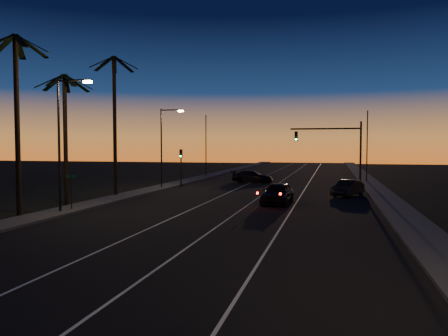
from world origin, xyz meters
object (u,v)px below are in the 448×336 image
(signal_mast, at_px, (336,144))
(right_car, at_px, (348,188))
(cross_car, at_px, (252,177))
(lead_car, at_px, (277,193))

(signal_mast, bearing_deg, right_car, -78.44)
(right_car, xyz_separation_m, cross_car, (-10.99, 12.42, 0.01))
(cross_car, bearing_deg, right_car, -48.48)
(lead_car, height_order, right_car, lead_car)
(lead_car, relative_size, cross_car, 1.11)
(right_car, bearing_deg, lead_car, -129.66)
(signal_mast, xyz_separation_m, lead_car, (-4.54, -11.60, -3.93))
(signal_mast, bearing_deg, cross_car, 143.09)
(lead_car, bearing_deg, signal_mast, 68.63)
(lead_car, distance_m, cross_car, 19.87)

